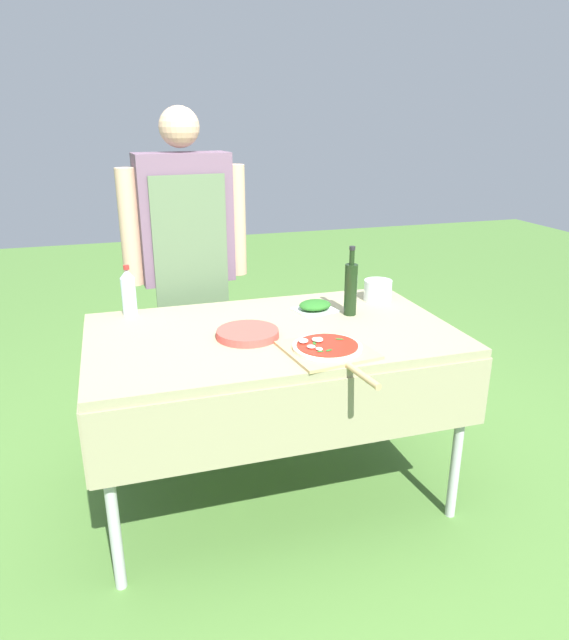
{
  "coord_description": "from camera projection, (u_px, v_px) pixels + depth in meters",
  "views": [
    {
      "loc": [
        -0.59,
        -2.13,
        1.62
      ],
      "look_at": [
        0.06,
        0.0,
        0.83
      ],
      "focal_mm": 32.0,
      "sensor_mm": 36.0,
      "label": 1
    }
  ],
  "objects": [
    {
      "name": "person_cook",
      "position": [
        187.0,
        251.0,
        2.87
      ],
      "size": [
        0.63,
        0.24,
        1.68
      ],
      "rotation": [
        0.0,
        0.0,
        3.23
      ],
      "color": "#70604C",
      "rests_on": "ground"
    },
    {
      "name": "plate_stack",
      "position": [
        248.0,
        333.0,
        2.29
      ],
      "size": [
        0.26,
        0.26,
        0.03
      ],
      "color": "#DB4C42",
      "rests_on": "prep_table"
    },
    {
      "name": "prep_table",
      "position": [
        272.0,
        348.0,
        2.39
      ],
      "size": [
        1.51,
        0.9,
        0.79
      ],
      "color": "gray",
      "rests_on": "ground"
    },
    {
      "name": "oil_bottle",
      "position": [
        351.0,
        288.0,
        2.51
      ],
      "size": [
        0.06,
        0.06,
        0.31
      ],
      "color": "black",
      "rests_on": "prep_table"
    },
    {
      "name": "ground_plane",
      "position": [
        273.0,
        491.0,
        2.63
      ],
      "size": [
        12.0,
        12.0,
        0.0
      ],
      "primitive_type": "plane",
      "color": "#517F38"
    },
    {
      "name": "mixing_tub",
      "position": [
        378.0,
        290.0,
        2.74
      ],
      "size": [
        0.13,
        0.13,
        0.1
      ],
      "primitive_type": "cylinder",
      "color": "silver",
      "rests_on": "prep_table"
    },
    {
      "name": "herb_container",
      "position": [
        315.0,
        306.0,
        2.6
      ],
      "size": [
        0.21,
        0.19,
        0.05
      ],
      "rotation": [
        0.0,
        0.0,
        0.23
      ],
      "color": "silver",
      "rests_on": "prep_table"
    },
    {
      "name": "pizza_on_peel",
      "position": [
        328.0,
        349.0,
        2.14
      ],
      "size": [
        0.34,
        0.52,
        0.05
      ],
      "rotation": [
        0.0,
        0.0,
        0.14
      ],
      "color": "tan",
      "rests_on": "prep_table"
    },
    {
      "name": "water_bottle",
      "position": [
        129.0,
        292.0,
        2.51
      ],
      "size": [
        0.06,
        0.06,
        0.23
      ],
      "color": "silver",
      "rests_on": "prep_table"
    }
  ]
}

